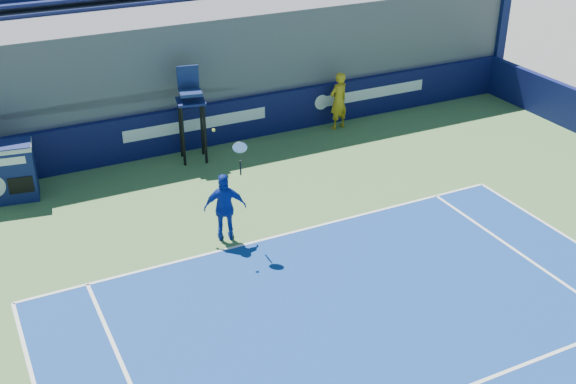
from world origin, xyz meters
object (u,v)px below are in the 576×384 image
umpire_chair (191,105)px  tennis_player (225,207)px  ball_person (339,101)px  match_clock (6,171)px

umpire_chair → tennis_player: (-0.75, -4.13, -0.75)m
ball_person → tennis_player: 6.77m
umpire_chair → match_clock: bearing=-177.5°
match_clock → umpire_chair: 4.70m
ball_person → match_clock: size_ratio=1.17×
match_clock → ball_person: bearing=2.5°
match_clock → tennis_player: (3.87, -3.93, 0.03)m
ball_person → umpire_chair: size_ratio=0.67×
tennis_player → umpire_chair: bearing=79.6°
ball_person → tennis_player: bearing=26.5°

